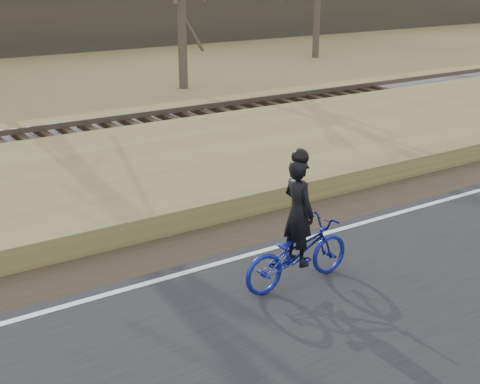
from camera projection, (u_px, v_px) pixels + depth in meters
cyclist at (298, 243)px, 10.09m from camera, size 1.94×0.71×2.15m
bare_tree_right at (181, 7)px, 25.63m from camera, size 0.36×0.36×6.30m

